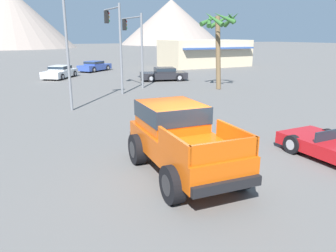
# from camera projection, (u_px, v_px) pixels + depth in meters

# --- Properties ---
(ground_plane) EXTENTS (320.00, 320.00, 0.00)m
(ground_plane) POSITION_uv_depth(u_px,v_px,m) (190.00, 173.00, 9.85)
(ground_plane) COLOR #5B5956
(orange_pickup_truck) EXTENTS (2.53, 4.90, 1.99)m
(orange_pickup_truck) POSITION_uv_depth(u_px,v_px,m) (179.00, 136.00, 9.68)
(orange_pickup_truck) COLOR #CC4C0C
(orange_pickup_truck) RESTS_ON ground_plane
(parked_car_dark) EXTENTS (4.48, 2.86, 1.17)m
(parked_car_dark) POSITION_uv_depth(u_px,v_px,m) (164.00, 74.00, 29.88)
(parked_car_dark) COLOR #232328
(parked_car_dark) RESTS_ON ground_plane
(parked_car_blue) EXTENTS (4.39, 3.95, 1.16)m
(parked_car_blue) POSITION_uv_depth(u_px,v_px,m) (95.00, 66.00, 37.59)
(parked_car_blue) COLOR #334C9E
(parked_car_blue) RESTS_ON ground_plane
(parked_car_white) EXTENTS (3.95, 4.48, 1.20)m
(parked_car_white) POSITION_uv_depth(u_px,v_px,m) (60.00, 72.00, 31.49)
(parked_car_white) COLOR white
(parked_car_white) RESTS_ON ground_plane
(traffic_light_main) EXTENTS (0.38, 4.36, 5.60)m
(traffic_light_main) POSITION_uv_depth(u_px,v_px,m) (134.00, 36.00, 26.11)
(traffic_light_main) COLOR slate
(traffic_light_main) RESTS_ON ground_plane
(traffic_light_crosswalk) EXTENTS (0.38, 3.46, 6.06)m
(traffic_light_crosswalk) POSITION_uv_depth(u_px,v_px,m) (114.00, 32.00, 23.08)
(traffic_light_crosswalk) COLOR slate
(traffic_light_crosswalk) RESTS_ON ground_plane
(street_lamp_post) EXTENTS (0.90, 0.24, 8.35)m
(street_lamp_post) POSITION_uv_depth(u_px,v_px,m) (65.00, 16.00, 16.73)
(street_lamp_post) COLOR slate
(street_lamp_post) RESTS_ON ground_plane
(palm_tree_short) EXTENTS (2.78, 2.70, 5.75)m
(palm_tree_short) POSITION_uv_depth(u_px,v_px,m) (219.00, 29.00, 24.16)
(palm_tree_short) COLOR brown
(palm_tree_short) RESTS_ON ground_plane
(storefront_building) EXTENTS (11.29, 6.70, 3.41)m
(storefront_building) POSITION_uv_depth(u_px,v_px,m) (205.00, 53.00, 43.48)
(storefront_building) COLOR beige
(storefront_building) RESTS_ON ground_plane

